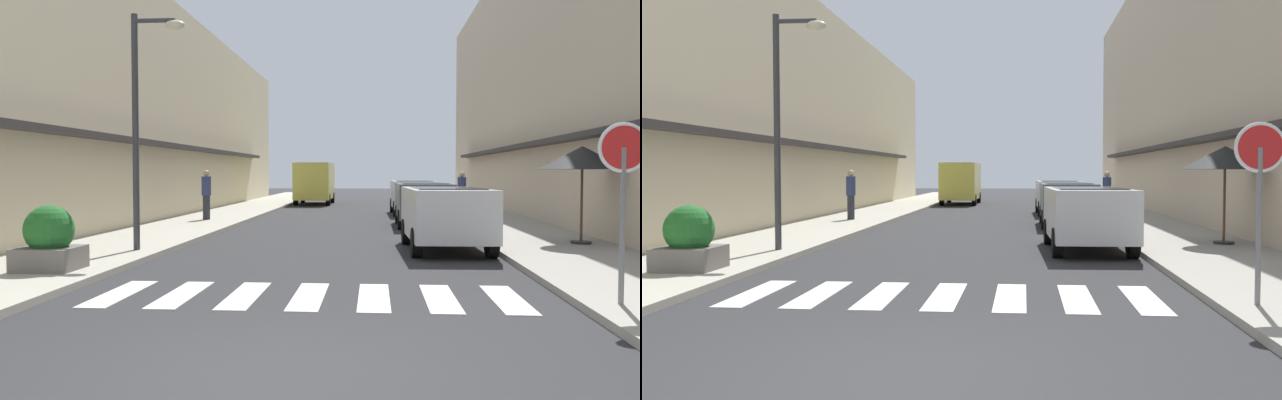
% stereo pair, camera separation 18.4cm
% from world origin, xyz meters
% --- Properties ---
extents(ground_plane, '(102.91, 102.91, 0.00)m').
position_xyz_m(ground_plane, '(0.00, 18.71, 0.00)').
color(ground_plane, '#2B2B2D').
extents(sidewalk_left, '(3.05, 65.49, 0.12)m').
position_xyz_m(sidewalk_left, '(-5.18, 18.71, 0.06)').
color(sidewalk_left, '#ADA899').
rests_on(sidewalk_left, ground_plane).
extents(sidewalk_right, '(3.05, 65.49, 0.12)m').
position_xyz_m(sidewalk_right, '(5.18, 18.71, 0.06)').
color(sidewalk_right, '#9E998E').
rests_on(sidewalk_right, ground_plane).
extents(building_row_left, '(5.50, 44.10, 8.39)m').
position_xyz_m(building_row_left, '(-9.20, 20.05, 4.19)').
color(building_row_left, beige).
rests_on(building_row_left, ground_plane).
extents(building_row_right, '(5.50, 44.10, 11.33)m').
position_xyz_m(building_row_right, '(9.20, 20.05, 5.66)').
color(building_row_right, '#C6B299').
rests_on(building_row_right, ground_plane).
extents(crosswalk, '(6.15, 2.20, 0.01)m').
position_xyz_m(crosswalk, '(-0.00, 3.88, 0.01)').
color(crosswalk, silver).
rests_on(crosswalk, ground_plane).
extents(parked_car_near, '(1.92, 4.08, 1.47)m').
position_xyz_m(parked_car_near, '(2.60, 9.83, 0.92)').
color(parked_car_near, silver).
rests_on(parked_car_near, ground_plane).
extents(parked_car_mid, '(1.82, 3.98, 1.47)m').
position_xyz_m(parked_car_mid, '(2.60, 16.80, 0.92)').
color(parked_car_mid, '#4C5156').
rests_on(parked_car_mid, ground_plane).
extents(parked_car_far, '(1.87, 4.51, 1.47)m').
position_xyz_m(parked_car_far, '(2.60, 23.12, 0.92)').
color(parked_car_far, silver).
rests_on(parked_car_far, ground_plane).
extents(delivery_van, '(2.02, 5.41, 2.37)m').
position_xyz_m(delivery_van, '(-2.45, 32.28, 1.41)').
color(delivery_van, '#D8CC4C').
rests_on(delivery_van, ground_plane).
extents(round_street_sign, '(0.65, 0.07, 2.34)m').
position_xyz_m(round_street_sign, '(4.13, 3.06, 1.91)').
color(round_street_sign, slate).
rests_on(round_street_sign, sidewalk_right).
extents(street_lamp, '(1.19, 0.28, 5.14)m').
position_xyz_m(street_lamp, '(-4.06, 8.44, 3.28)').
color(street_lamp, '#38383D').
rests_on(street_lamp, sidewalk_left).
extents(cafe_umbrella, '(2.02, 2.02, 2.33)m').
position_xyz_m(cafe_umbrella, '(5.88, 10.54, 2.16)').
color(cafe_umbrella, '#262626').
rests_on(cafe_umbrella, sidewalk_right).
extents(planter_corner, '(1.00, 1.00, 1.13)m').
position_xyz_m(planter_corner, '(-4.70, 5.38, 0.63)').
color(planter_corner, slate).
rests_on(planter_corner, sidewalk_left).
extents(pedestrian_walking_near, '(0.34, 0.34, 1.79)m').
position_xyz_m(pedestrian_walking_near, '(-5.10, 17.84, 1.07)').
color(pedestrian_walking_near, '#282B33').
rests_on(pedestrian_walking_near, sidewalk_left).
extents(pedestrian_walking_far, '(0.34, 0.34, 1.74)m').
position_xyz_m(pedestrian_walking_far, '(4.47, 21.40, 1.04)').
color(pedestrian_walking_far, '#282B33').
rests_on(pedestrian_walking_far, sidewalk_right).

